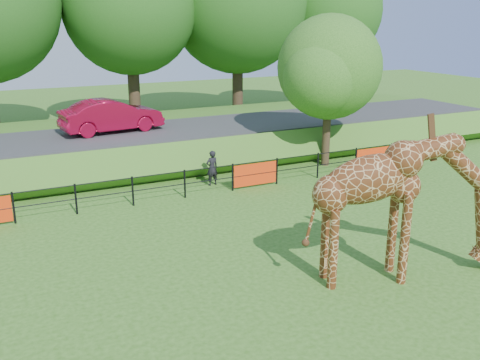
{
  "coord_description": "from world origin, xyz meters",
  "views": [
    {
      "loc": [
        -6.58,
        -10.17,
        6.55
      ],
      "look_at": [
        -0.0,
        3.26,
        2.0
      ],
      "focal_mm": 40.0,
      "sensor_mm": 36.0,
      "label": 1
    }
  ],
  "objects": [
    {
      "name": "road",
      "position": [
        0.0,
        14.0,
        1.36
      ],
      "size": [
        40.0,
        5.0,
        0.12
      ],
      "primitive_type": "cube",
      "color": "#323235",
      "rests_on": "embankment"
    },
    {
      "name": "embankment",
      "position": [
        0.0,
        15.5,
        0.65
      ],
      "size": [
        40.0,
        9.0,
        1.3
      ],
      "primitive_type": "cube",
      "color": "#315E17",
      "rests_on": "ground"
    },
    {
      "name": "tree_east",
      "position": [
        7.6,
        9.63,
        4.28
      ],
      "size": [
        5.4,
        4.71,
        6.76
      ],
      "color": "#312416",
      "rests_on": "ground"
    },
    {
      "name": "visitor",
      "position": [
        1.57,
        9.04,
        0.72
      ],
      "size": [
        0.57,
        0.41,
        1.44
      ],
      "primitive_type": "imported",
      "rotation": [
        0.0,
        0.0,
        3.27
      ],
      "color": "black",
      "rests_on": "ground"
    },
    {
      "name": "perimeter_fence",
      "position": [
        0.0,
        8.0,
        0.55
      ],
      "size": [
        28.07,
        0.1,
        1.1
      ],
      "primitive_type": null,
      "color": "black",
      "rests_on": "ground"
    },
    {
      "name": "ground",
      "position": [
        0.0,
        0.0,
        0.0
      ],
      "size": [
        90.0,
        90.0,
        0.0
      ],
      "primitive_type": "plane",
      "color": "#315E17",
      "rests_on": "ground"
    },
    {
      "name": "car_red",
      "position": [
        -1.11,
        14.6,
        2.19
      ],
      "size": [
        4.82,
        2.19,
        1.53
      ],
      "primitive_type": "imported",
      "rotation": [
        0.0,
        0.0,
        1.7
      ],
      "color": "#A00B2D",
      "rests_on": "road"
    },
    {
      "name": "bg_tree_line",
      "position": [
        1.89,
        22.0,
        7.19
      ],
      "size": [
        37.3,
        8.8,
        11.82
      ],
      "color": "#312416",
      "rests_on": "ground"
    },
    {
      "name": "giraffe",
      "position": [
        2.87,
        -0.55,
        1.92
      ],
      "size": [
        5.43,
        2.44,
        3.83
      ],
      "primitive_type": null,
      "rotation": [
        0.0,
        0.0,
        -0.28
      ],
      "color": "#542811",
      "rests_on": "ground"
    }
  ]
}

